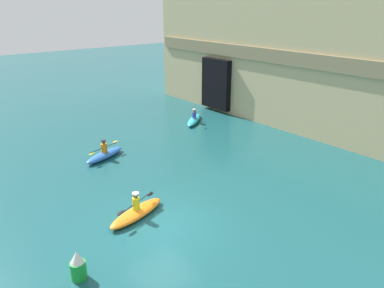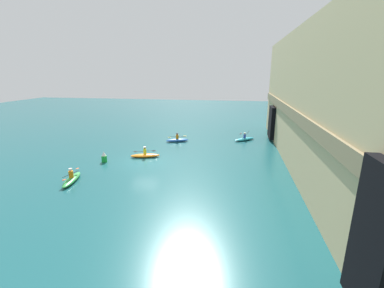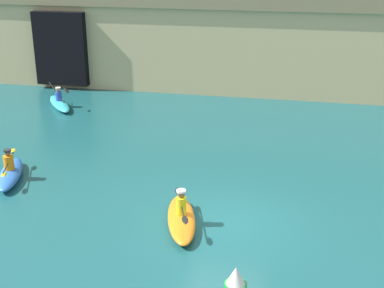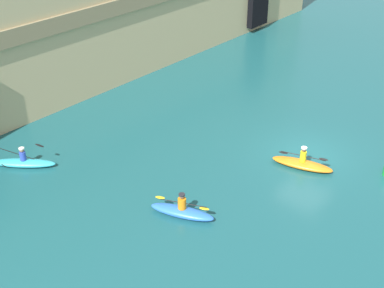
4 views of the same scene
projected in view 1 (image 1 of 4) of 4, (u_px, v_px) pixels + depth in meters
The scene contains 5 objects.
ground_plane at pixel (161, 226), 15.31m from camera, with size 120.00×120.00×0.00m, color #195156.
kayak_orange at pixel (137, 212), 15.92m from camera, with size 1.59×3.10×1.14m.
kayak_cyan at pixel (194, 119), 28.42m from camera, with size 2.47×2.91×1.19m.
kayak_blue at pixel (105, 154), 21.88m from camera, with size 1.66×2.93×1.13m.
marker_buoy at pixel (78, 266), 12.26m from camera, with size 0.53×0.53×1.06m.
Camera 1 is at (10.96, -7.29, 8.61)m, focal length 35.00 mm.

